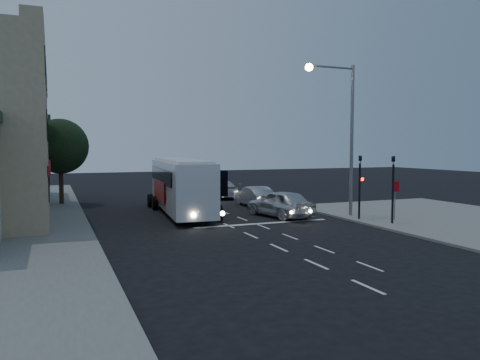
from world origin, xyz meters
name	(u,v)px	position (x,y,z in m)	size (l,w,h in m)	color
ground	(243,232)	(0.00, 0.00, 0.00)	(120.00, 120.00, 0.00)	black
road_markings	(242,221)	(1.29, 3.31, 0.00)	(8.00, 30.55, 0.01)	silver
tour_bus	(180,184)	(-1.20, 7.57, 1.89)	(3.40, 11.54, 3.49)	silver
car_suv	(280,203)	(4.03, 3.80, 0.83)	(1.97, 4.89, 1.67)	silver
car_sedan_a	(255,196)	(4.67, 9.12, 0.73)	(1.54, 4.40, 1.45)	#B3B3B3
car_sedan_b	(219,189)	(4.24, 15.52, 0.74)	(2.06, 5.07, 1.47)	silver
traffic_signal_main	(360,179)	(7.60, 0.78, 2.42)	(0.25, 0.35, 4.10)	black
traffic_signal_side	(393,181)	(8.30, -1.20, 2.42)	(0.18, 0.15, 4.10)	black
regulatory_sign	(395,194)	(9.30, -0.24, 1.60)	(0.45, 0.12, 2.20)	slate
streetlight	(343,122)	(7.34, 2.20, 5.73)	(3.32, 0.44, 9.00)	slate
street_tree	(60,144)	(-8.21, 15.02, 4.50)	(4.00, 4.00, 6.20)	black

